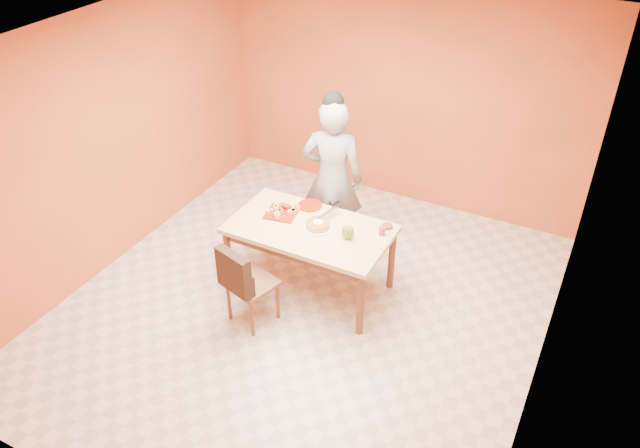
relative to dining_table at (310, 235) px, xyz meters
The scene contains 17 objects.
floor 0.75m from the dining_table, 73.44° to the right, with size 5.00×5.00×0.00m, color beige.
ceiling 2.06m from the dining_table, 73.44° to the right, with size 5.00×5.00×0.00m, color silver.
wall_back 2.28m from the dining_table, 87.40° to the left, with size 4.50×4.50×0.00m, color #DB6032.
wall_left 2.28m from the dining_table, behind, with size 5.00×5.00×0.00m, color #DB6032.
wall_right 2.47m from the dining_table, ahead, with size 5.00×5.00×0.00m, color #DB6032.
dining_table is the anchor object (origin of this frame).
dining_chair 0.78m from the dining_table, 110.57° to the right, with size 0.52×0.58×0.90m.
pastry_pile 0.41m from the dining_table, 166.66° to the left, with size 0.27×0.27×0.09m, color tan, non-canonical shape.
person 0.78m from the dining_table, 98.97° to the left, with size 0.66×0.43×1.81m, color gray.
pastry_platter 0.39m from the dining_table, 166.66° to the left, with size 0.31×0.31×0.02m, color maroon.
red_dinner_plate 0.41m from the dining_table, 117.58° to the left, with size 0.25×0.25×0.02m, color maroon.
white_cake_plate 0.13m from the dining_table, 20.47° to the left, with size 0.30×0.30×0.01m, color silver.
sponge_cake 0.16m from the dining_table, 20.47° to the left, with size 0.24×0.24×0.05m, color gold.
cake_server 0.28m from the dining_table, 67.72° to the left, with size 0.05×0.26×0.01m, color white.
egg_ornament 0.45m from the dining_table, ahead, with size 0.13×0.10×0.16m, color olive.
magenta_glass 0.72m from the dining_table, 17.18° to the left, with size 0.06×0.06×0.09m, color #C31D4A.
checker_tin 0.77m from the dining_table, 26.89° to the left, with size 0.10×0.10×0.03m, color #3D1E10.
Camera 1 is at (2.32, -4.13, 4.24)m, focal length 35.00 mm.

